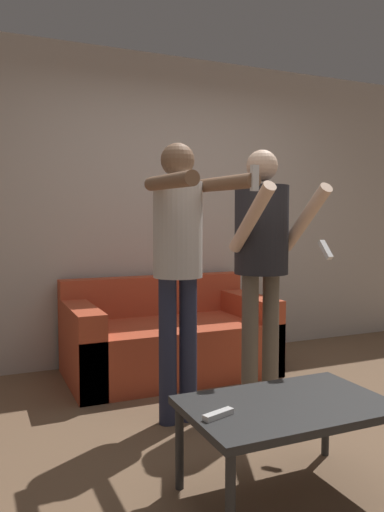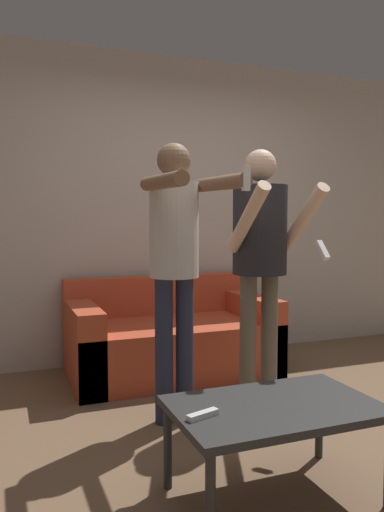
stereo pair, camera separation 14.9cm
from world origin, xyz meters
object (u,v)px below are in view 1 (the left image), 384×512
object	(u,v)px
person_standing_left	(180,249)
person_standing_right	(262,247)
remote_on_table	(218,414)
couch	(168,340)
coffee_table	(287,412)

from	to	relation	value
person_standing_left	person_standing_right	world-z (taller)	person_standing_left
remote_on_table	couch	bearing A→B (deg)	75.22
person_standing_left	remote_on_table	bearing A→B (deg)	-102.84
person_standing_left	coffee_table	distance (m)	1.17
coffee_table	remote_on_table	size ratio (longest dim) A/B	5.97
person_standing_left	person_standing_right	distance (m)	0.59
person_standing_left	person_standing_right	bearing A→B (deg)	1.34
person_standing_left	remote_on_table	distance (m)	1.18
couch	coffee_table	bearing A→B (deg)	-94.67
couch	remote_on_table	world-z (taller)	couch
person_standing_right	coffee_table	xyz separation A→B (m)	(-0.45, -0.96, -0.68)
coffee_table	person_standing_left	bearing A→B (deg)	98.22
couch	person_standing_right	world-z (taller)	person_standing_right
person_standing_right	remote_on_table	size ratio (longest dim) A/B	11.06
person_standing_left	coffee_table	bearing A→B (deg)	-81.78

